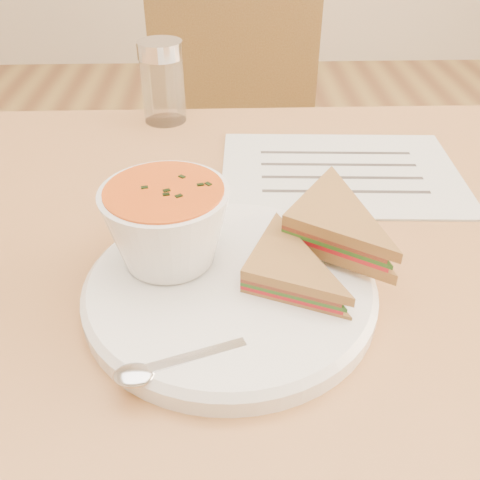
{
  "coord_description": "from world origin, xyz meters",
  "views": [
    {
      "loc": [
        -0.02,
        -0.49,
        1.09
      ],
      "look_at": [
        -0.01,
        -0.09,
        0.8
      ],
      "focal_mm": 40.0,
      "sensor_mm": 36.0,
      "label": 1
    }
  ],
  "objects_px": {
    "dining_table": "(242,433)",
    "plate": "(230,289)",
    "chair_far": "(223,197)",
    "condiment_shaker": "(163,82)",
    "soup_bowl": "(167,229)"
  },
  "relations": [
    {
      "from": "dining_table",
      "to": "plate",
      "type": "relative_size",
      "value": 3.71
    },
    {
      "from": "chair_far",
      "to": "plate",
      "type": "bearing_deg",
      "value": 100.07
    },
    {
      "from": "plate",
      "to": "condiment_shaker",
      "type": "height_order",
      "value": "condiment_shaker"
    },
    {
      "from": "chair_far",
      "to": "soup_bowl",
      "type": "bearing_deg",
      "value": 95.19
    },
    {
      "from": "dining_table",
      "to": "chair_far",
      "type": "bearing_deg",
      "value": 92.15
    },
    {
      "from": "chair_far",
      "to": "soup_bowl",
      "type": "height_order",
      "value": "chair_far"
    },
    {
      "from": "condiment_shaker",
      "to": "chair_far",
      "type": "bearing_deg",
      "value": 72.69
    },
    {
      "from": "dining_table",
      "to": "chair_far",
      "type": "relative_size",
      "value": 1.14
    },
    {
      "from": "soup_bowl",
      "to": "chair_far",
      "type": "bearing_deg",
      "value": 85.65
    },
    {
      "from": "plate",
      "to": "soup_bowl",
      "type": "bearing_deg",
      "value": 151.42
    },
    {
      "from": "plate",
      "to": "soup_bowl",
      "type": "xyz_separation_m",
      "value": [
        -0.06,
        0.03,
        0.05
      ]
    },
    {
      "from": "chair_far",
      "to": "soup_bowl",
      "type": "xyz_separation_m",
      "value": [
        -0.05,
        -0.66,
        0.37
      ]
    },
    {
      "from": "dining_table",
      "to": "condiment_shaker",
      "type": "height_order",
      "value": "condiment_shaker"
    },
    {
      "from": "chair_far",
      "to": "plate",
      "type": "distance_m",
      "value": 0.76
    },
    {
      "from": "dining_table",
      "to": "chair_far",
      "type": "height_order",
      "value": "chair_far"
    }
  ]
}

